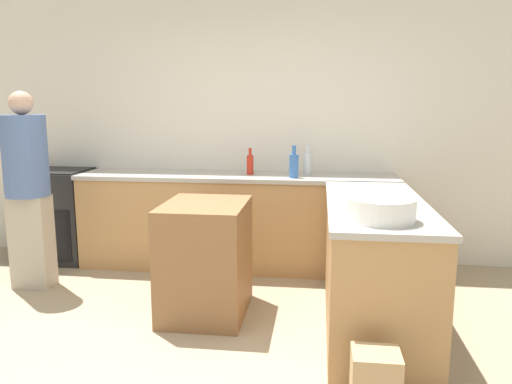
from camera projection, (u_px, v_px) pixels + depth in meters
name	position (u px, v px, depth m)	size (l,w,h in m)	color
ground_plane	(185.00, 368.00, 3.09)	(14.00, 14.00, 0.00)	tan
wall_back	(242.00, 130.00, 5.14)	(8.00, 0.06, 2.70)	silver
counter_back	(237.00, 221.00, 4.96)	(3.11, 0.65, 0.93)	tan
counter_peninsula	(373.00, 264.00, 3.62)	(0.69, 1.85, 0.93)	tan
range_oven	(59.00, 215.00, 5.21)	(0.67, 0.61, 0.94)	black
island_table	(206.00, 259.00, 3.84)	(0.62, 0.77, 0.87)	brown
mixing_bowl	(381.00, 209.00, 2.93)	(0.40, 0.40, 0.14)	white
water_bottle_blue	(294.00, 165.00, 4.65)	(0.09, 0.09, 0.30)	#386BB7
hot_sauce_bottle	(250.00, 164.00, 4.86)	(0.07, 0.07, 0.26)	red
vinegar_bottle_clear	(307.00, 163.00, 4.84)	(0.07, 0.07, 0.30)	silver
person_by_range	(27.00, 184.00, 4.31)	(0.37, 0.37, 1.72)	#ADA38E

